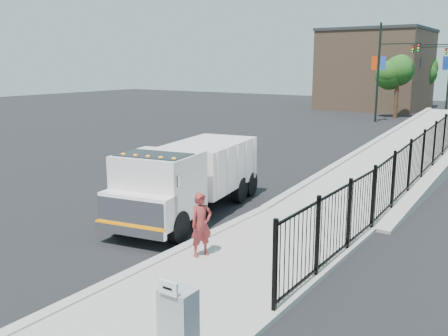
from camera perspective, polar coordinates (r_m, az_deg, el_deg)
The scene contains 15 objects.
ground at distance 13.44m, azimuth -3.74°, elevation -9.08°, with size 120.00×120.00×0.00m, color black.
sidewalk at distance 10.88m, azimuth -2.07°, elevation -13.96°, with size 3.55×12.00×0.12m, color #9E998E.
curb at distance 12.00m, azimuth -9.69°, elevation -11.45°, with size 0.30×12.00×0.16m, color #ADAAA3.
ramp at distance 26.94m, azimuth 21.36°, elevation 0.80°, with size 3.95×24.00×1.70m, color #9E998E.
iron_fence at distance 22.64m, azimuth 22.78°, elevation 1.04°, with size 0.10×28.00×1.80m, color black.
truck at distance 15.87m, azimuth -4.18°, elevation -0.83°, with size 3.31×7.10×2.34m.
worker at distance 12.33m, azimuth -2.60°, elevation -6.47°, with size 0.58×0.38×1.60m, color maroon.
utility_cabinet at distance 8.27m, azimuth -5.24°, elevation -17.55°, with size 0.55×0.40×1.25m, color gray.
arrow_sign at distance 7.78m, azimuth -6.39°, elevation -13.47°, with size 0.35×0.04×0.22m, color white.
light_pole_0 at distance 43.28m, azimuth 17.62°, elevation 10.78°, with size 3.77×0.22×8.00m.
light_pole_1 at distance 45.82m, azimuth 24.01°, elevation 10.35°, with size 3.78×0.22×8.00m.
light_pole_2 at distance 53.05m, azimuth 21.26°, elevation 10.64°, with size 3.77×0.22×8.00m.
tree_0 at distance 46.95m, azimuth 19.26°, elevation 10.21°, with size 2.71×2.71×5.35m.
tree_2 at distance 59.50m, azimuth 21.64°, elevation 10.29°, with size 3.35×3.35×5.67m.
building at distance 56.44m, azimuth 16.94°, elevation 10.59°, with size 10.00×10.00×8.00m, color #8C664C.
Camera 1 is at (7.69, -9.91, 4.81)m, focal length 40.00 mm.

